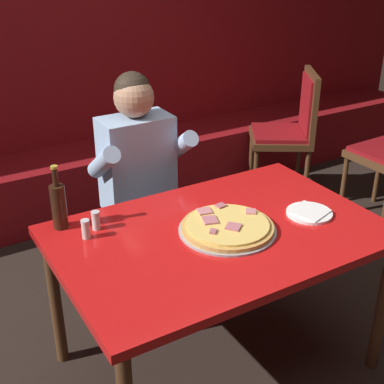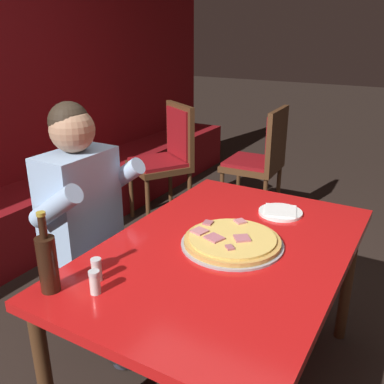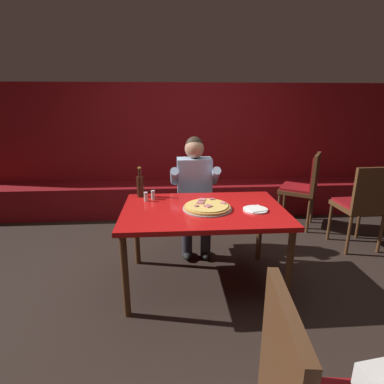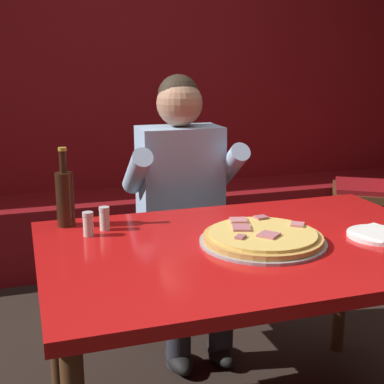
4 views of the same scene
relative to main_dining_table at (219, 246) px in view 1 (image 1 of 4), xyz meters
The scene contains 11 objects.
ground_plane 0.67m from the main_dining_table, ahead, with size 24.00×24.00×0.00m, color black.
booth_wall_panel 2.20m from the main_dining_table, 90.00° to the left, with size 6.80×0.16×1.90m, color maroon.
booth_bench 1.91m from the main_dining_table, 90.00° to the left, with size 6.46×0.48×0.46m, color maroon.
main_dining_table is the anchor object (origin of this frame).
pizza 0.10m from the main_dining_table, 26.06° to the right, with size 0.42×0.42×0.05m.
plate_white_paper 0.45m from the main_dining_table, 10.74° to the right, with size 0.21×0.21×0.02m.
beer_bottle 0.72m from the main_dining_table, 146.45° to the left, with size 0.07×0.07×0.29m.
shaker_oregano 0.58m from the main_dining_table, 155.18° to the left, with size 0.04×0.04×0.09m.
shaker_black_pepper 0.55m from the main_dining_table, 147.50° to the left, with size 0.04×0.04×0.09m.
diner_seated_blue_shirt 0.70m from the main_dining_table, 91.61° to the left, with size 0.53×0.53×1.27m.
dining_chair_far_left 1.93m from the main_dining_table, 40.32° to the left, with size 0.61×0.61×1.00m.
Camera 1 is at (-1.12, -1.66, 1.91)m, focal length 50.00 mm.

